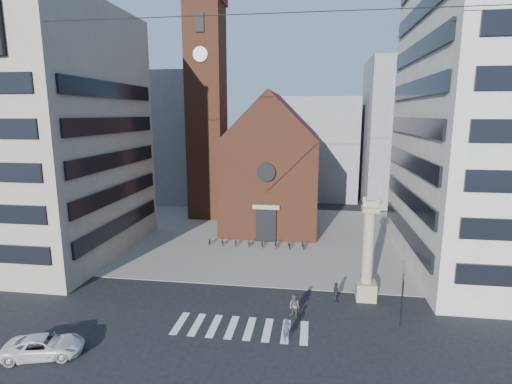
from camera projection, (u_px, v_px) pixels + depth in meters
ground at (241, 308)px, 31.71m from camera, size 120.00×120.00×0.00m
piazza at (268, 236)px, 50.15m from camera, size 46.00×30.00×0.05m
zebra_crossing at (241, 328)px, 28.71m from camera, size 10.20×3.20×0.01m
church at (273, 167)px, 54.48m from camera, size 12.00×16.65×18.00m
campanile at (207, 110)px, 57.27m from camera, size 5.50×5.50×31.20m
building_left at (34, 134)px, 42.29m from camera, size 18.00×20.00×26.00m
bg_block_left at (171, 137)px, 71.25m from camera, size 16.00×14.00×22.00m
bg_block_mid at (317, 148)px, 72.83m from camera, size 14.00×12.00×18.00m
bg_block_right at (414, 133)px, 67.08m from camera, size 16.00×14.00×24.00m
lion_column at (368, 260)px, 32.54m from camera, size 1.63×1.60×8.68m
traffic_light at (402, 296)px, 28.60m from camera, size 0.13×0.16×4.30m
white_car at (44, 346)px, 25.30m from camera, size 5.20×3.42×1.33m
pedestrian_0 at (287, 330)px, 26.91m from camera, size 0.70×0.57×1.64m
pedestrian_1 at (294, 306)px, 30.07m from camera, size 1.09×1.04×1.79m
pedestrian_2 at (336, 292)px, 32.46m from camera, size 0.60×1.06×1.71m
scooter_0 at (210, 241)px, 46.90m from camera, size 0.80×1.59×0.80m
scooter_1 at (223, 241)px, 46.67m from camera, size 0.68×1.52×0.88m
scooter_2 at (236, 242)px, 46.46m from camera, size 0.80×1.59×0.80m
scooter_3 at (249, 242)px, 46.23m from camera, size 0.68×1.52×0.88m
scooter_4 at (262, 243)px, 46.02m from camera, size 0.80×1.59×0.80m
scooter_5 at (276, 244)px, 45.79m from camera, size 0.68×1.52×0.88m
scooter_6 at (289, 245)px, 45.58m from camera, size 0.80×1.59×0.80m
scooter_7 at (303, 245)px, 45.36m from camera, size 0.68×1.52×0.88m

